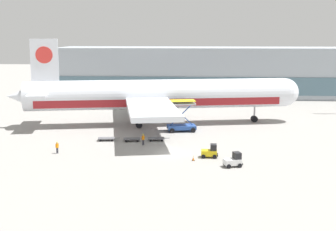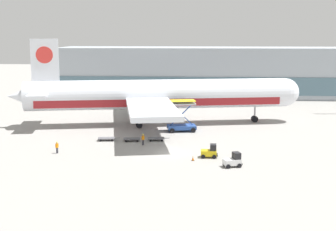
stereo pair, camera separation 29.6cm
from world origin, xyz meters
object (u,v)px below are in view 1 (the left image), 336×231
at_px(scissor_lift_loader, 181,120).
at_px(baggage_tug_far, 234,160).
at_px(baggage_tug_foreground, 210,152).
at_px(baggage_dolly_third, 156,138).
at_px(baggage_dolly_second, 132,139).
at_px(baggage_dolly_lead, 106,138).
at_px(airplane_main, 155,95).
at_px(traffic_cone_near, 193,158).
at_px(ground_crew_near, 143,138).
at_px(ground_crew_far, 57,146).

distance_m(scissor_lift_loader, baggage_tug_far, 24.43).
bearing_deg(baggage_tug_foreground, baggage_dolly_third, 131.42).
height_order(scissor_lift_loader, baggage_tug_far, scissor_lift_loader).
bearing_deg(baggage_dolly_second, baggage_tug_far, -49.07).
bearing_deg(baggage_dolly_lead, baggage_tug_far, -42.52).
height_order(airplane_main, baggage_dolly_third, airplane_main).
xyz_separation_m(airplane_main, baggage_dolly_third, (1.56, -14.37, -5.45)).
relative_size(baggage_tug_far, traffic_cone_near, 3.74).
relative_size(baggage_tug_far, ground_crew_near, 1.50).
xyz_separation_m(airplane_main, ground_crew_near, (-0.30, -17.60, -4.75)).
height_order(baggage_tug_far, ground_crew_near, baggage_tug_far).
relative_size(airplane_main, scissor_lift_loader, 9.94).
relative_size(scissor_lift_loader, baggage_tug_foreground, 2.34).
distance_m(airplane_main, baggage_tug_far, 32.67).
distance_m(baggage_tug_foreground, baggage_dolly_second, 16.18).
relative_size(baggage_dolly_lead, baggage_dolly_third, 1.00).
relative_size(airplane_main, baggage_tug_foreground, 23.25).
distance_m(airplane_main, baggage_dolly_lead, 17.30).
bearing_deg(baggage_dolly_third, ground_crew_near, -127.20).
distance_m(baggage_dolly_second, baggage_dolly_third, 4.12).
bearing_deg(scissor_lift_loader, baggage_dolly_third, -126.95).
distance_m(scissor_lift_loader, baggage_tug_foreground, 19.10).
bearing_deg(baggage_tug_foreground, baggage_dolly_second, 143.90).
height_order(baggage_tug_far, ground_crew_far, baggage_tug_far).
height_order(airplane_main, ground_crew_far, airplane_main).
xyz_separation_m(baggage_dolly_second, baggage_dolly_third, (4.07, 0.62, 0.00)).
bearing_deg(ground_crew_far, traffic_cone_near, 119.45).
distance_m(baggage_dolly_third, ground_crew_far, 17.12).
height_order(baggage_tug_foreground, traffic_cone_near, baggage_tug_foreground).
xyz_separation_m(airplane_main, baggage_dolly_lead, (-6.90, -14.89, -5.45)).
relative_size(baggage_dolly_second, ground_crew_far, 2.08).
bearing_deg(traffic_cone_near, ground_crew_near, 132.73).
bearing_deg(baggage_dolly_third, traffic_cone_near, -69.44).
bearing_deg(ground_crew_near, airplane_main, 47.55).
xyz_separation_m(baggage_dolly_third, traffic_cone_near, (6.41, -12.18, -0.03)).
height_order(baggage_tug_far, traffic_cone_near, baggage_tug_far).
relative_size(baggage_tug_foreground, ground_crew_far, 1.37).
bearing_deg(baggage_dolly_second, baggage_dolly_lead, 171.52).
bearing_deg(ground_crew_near, baggage_tug_foreground, -74.95).
xyz_separation_m(scissor_lift_loader, ground_crew_far, (-18.29, -17.51, -1.11)).
bearing_deg(baggage_tug_far, baggage_tug_foreground, 105.24).
height_order(airplane_main, baggage_tug_far, airplane_main).
relative_size(baggage_dolly_lead, traffic_cone_near, 5.12).
height_order(airplane_main, scissor_lift_loader, airplane_main).
xyz_separation_m(scissor_lift_loader, baggage_dolly_third, (-4.00, -8.10, -1.79)).
xyz_separation_m(ground_crew_near, ground_crew_far, (-12.43, -6.18, -0.02)).
bearing_deg(airplane_main, traffic_cone_near, -83.97).
relative_size(baggage_dolly_second, traffic_cone_near, 5.12).
bearing_deg(ground_crew_near, ground_crew_far, 164.97).
xyz_separation_m(baggage_tug_foreground, ground_crew_near, (-10.73, 7.10, 0.22)).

